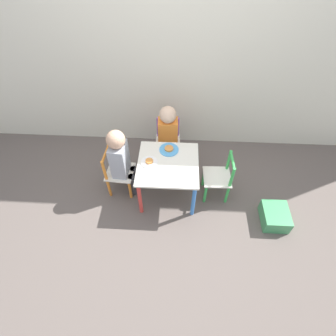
% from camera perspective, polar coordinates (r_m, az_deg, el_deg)
% --- Properties ---
extents(ground_plane, '(6.00, 6.00, 0.00)m').
position_cam_1_polar(ground_plane, '(2.73, 0.00, -5.24)').
color(ground_plane, '#5B514C').
extents(house_wall, '(6.00, 0.06, 2.60)m').
position_cam_1_polar(house_wall, '(2.60, 1.10, 28.38)').
color(house_wall, beige).
rests_on(house_wall, ground_plane).
extents(kids_table, '(0.56, 0.56, 0.44)m').
position_cam_1_polar(kids_table, '(2.43, 0.00, -0.02)').
color(kids_table, silver).
rests_on(kids_table, ground_plane).
extents(chair_orange, '(0.28, 0.28, 0.50)m').
position_cam_1_polar(chair_orange, '(2.61, -10.84, -0.94)').
color(chair_orange, silver).
rests_on(chair_orange, ground_plane).
extents(chair_purple, '(0.27, 0.27, 0.50)m').
position_cam_1_polar(chair_purple, '(2.87, -0.01, 5.71)').
color(chair_purple, silver).
rests_on(chair_purple, ground_plane).
extents(chair_green, '(0.27, 0.27, 0.50)m').
position_cam_1_polar(chair_green, '(2.57, 11.10, -2.11)').
color(chair_green, silver).
rests_on(chair_green, ground_plane).
extents(child_left, '(0.22, 0.21, 0.77)m').
position_cam_1_polar(child_left, '(2.44, -10.22, 2.18)').
color(child_left, '#38383D').
rests_on(child_left, ground_plane).
extents(child_back, '(0.21, 0.22, 0.73)m').
position_cam_1_polar(child_back, '(2.70, -0.01, 7.84)').
color(child_back, '#38383D').
rests_on(child_back, ground_plane).
extents(plate_left, '(0.15, 0.15, 0.03)m').
position_cam_1_polar(plate_left, '(2.39, -4.09, 1.35)').
color(plate_left, white).
rests_on(plate_left, kids_table).
extents(plate_back, '(0.18, 0.18, 0.03)m').
position_cam_1_polar(plate_back, '(2.49, 0.21, 4.09)').
color(plate_back, '#4C9EE0').
rests_on(plate_back, kids_table).
extents(storage_bin, '(0.24, 0.28, 0.15)m').
position_cam_1_polar(storage_bin, '(2.67, 22.22, -9.72)').
color(storage_bin, '#3D8E56').
rests_on(storage_bin, ground_plane).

